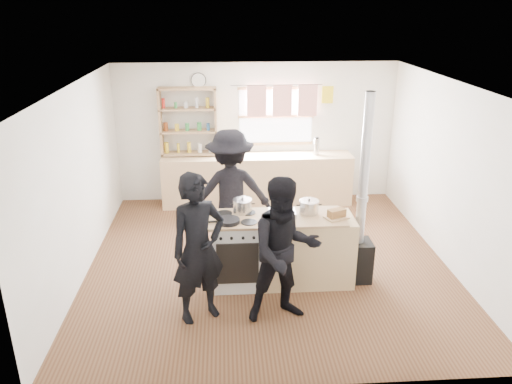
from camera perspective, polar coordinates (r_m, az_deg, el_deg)
ground at (r=7.21m, az=1.34°, el=-7.91°), size 5.00×5.00×0.01m
back_counter at (r=9.05m, az=0.14°, el=1.43°), size 3.40×0.55×0.90m
shelving_unit at (r=8.87m, az=-7.74°, el=7.99°), size 1.00×0.28×1.20m
thermos at (r=8.99m, az=6.93°, el=5.18°), size 0.10×0.10×0.30m
cooking_island at (r=6.52m, az=3.07°, el=-6.56°), size 1.97×0.64×0.93m
skillet_greens at (r=6.14m, az=-3.14°, el=-3.29°), size 0.29×0.29×0.05m
roast_tray at (r=6.32m, az=3.01°, el=-2.43°), size 0.35×0.27×0.07m
stockpot_stove at (r=6.40m, az=-1.56°, el=-1.59°), size 0.25×0.25×0.20m
stockpot_counter at (r=6.42m, az=6.07°, el=-1.69°), size 0.25×0.25×0.19m
bread_board at (r=6.33m, az=9.20°, el=-2.54°), size 0.34×0.29×0.12m
flue_heater at (r=6.61m, az=11.70°, el=-4.88°), size 0.35×0.35×2.50m
person_near_left at (r=5.65m, az=-6.60°, el=-6.44°), size 0.77×0.68×1.77m
person_near_right at (r=5.62m, az=3.30°, el=-6.75°), size 0.94×0.79×1.73m
person_far at (r=7.16m, az=-2.94°, el=-0.01°), size 1.25×0.81×1.83m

